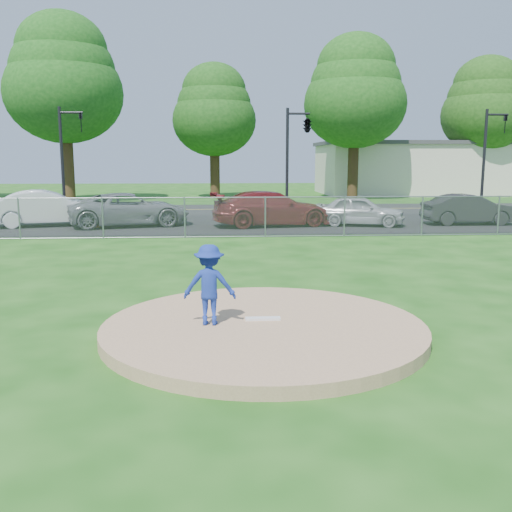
{
  "coord_description": "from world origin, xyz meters",
  "views": [
    {
      "loc": [
        -0.73,
        -9.19,
        2.92
      ],
      "look_at": [
        0.0,
        2.0,
        1.0
      ],
      "focal_mm": 40.0,
      "sensor_mm": 36.0,
      "label": 1
    }
  ],
  "objects": [
    {
      "name": "ground",
      "position": [
        0.0,
        10.0,
        0.0
      ],
      "size": [
        120.0,
        120.0,
        0.0
      ],
      "primitive_type": "plane",
      "color": "#164B10",
      "rests_on": "ground"
    },
    {
      "name": "tree_far_right",
      "position": [
        20.0,
        35.0,
        7.06
      ],
      "size": [
        6.72,
        6.72,
        10.74
      ],
      "color": "#3D2616",
      "rests_on": "ground"
    },
    {
      "name": "parked_car_gray",
      "position": [
        -4.64,
        15.98,
        0.73
      ],
      "size": [
        5.63,
        3.66,
        1.44
      ],
      "primitive_type": "imported",
      "rotation": [
        0.0,
        0.0,
        1.83
      ],
      "color": "slate",
      "rests_on": "parking_lot"
    },
    {
      "name": "traffic_signal_left",
      "position": [
        -8.76,
        22.0,
        3.36
      ],
      "size": [
        1.28,
        0.2,
        5.6
      ],
      "color": "black",
      "rests_on": "ground"
    },
    {
      "name": "chain_link_fence",
      "position": [
        0.0,
        12.0,
        0.75
      ],
      "size": [
        40.0,
        0.06,
        1.5
      ],
      "primitive_type": "cube",
      "color": "gray",
      "rests_on": "ground"
    },
    {
      "name": "pitching_rubber",
      "position": [
        0.0,
        0.2,
        0.22
      ],
      "size": [
        0.6,
        0.15,
        0.04
      ],
      "primitive_type": "cube",
      "color": "white",
      "rests_on": "pitchers_mound"
    },
    {
      "name": "pitchers_mound",
      "position": [
        0.0,
        0.0,
        0.1
      ],
      "size": [
        5.4,
        5.4,
        0.2
      ],
      "primitive_type": "cylinder",
      "color": "tan",
      "rests_on": "ground"
    },
    {
      "name": "parking_lot",
      "position": [
        0.0,
        16.5,
        0.01
      ],
      "size": [
        50.0,
        8.0,
        0.01
      ],
      "primitive_type": "cube",
      "color": "black",
      "rests_on": "ground"
    },
    {
      "name": "traffic_signal_right",
      "position": [
        14.24,
        22.0,
        3.36
      ],
      "size": [
        1.28,
        0.2,
        5.6
      ],
      "color": "black",
      "rests_on": "ground"
    },
    {
      "name": "parked_car_white",
      "position": [
        -8.21,
        16.23,
        0.79
      ],
      "size": [
        4.99,
        2.87,
        1.55
      ],
      "primitive_type": "imported",
      "rotation": [
        0.0,
        0.0,
        1.85
      ],
      "color": "white",
      "rests_on": "parking_lot"
    },
    {
      "name": "tree_center",
      "position": [
        -1.0,
        34.0,
        6.47
      ],
      "size": [
        6.16,
        6.16,
        9.84
      ],
      "color": "#352213",
      "rests_on": "ground"
    },
    {
      "name": "tree_left",
      "position": [
        -11.0,
        31.0,
        8.24
      ],
      "size": [
        7.84,
        7.84,
        12.53
      ],
      "color": "#382614",
      "rests_on": "ground"
    },
    {
      "name": "parked_car_charcoal",
      "position": [
        10.46,
        15.6,
        0.68
      ],
      "size": [
        4.1,
        1.47,
        1.34
      ],
      "primitive_type": "imported",
      "rotation": [
        0.0,
        0.0,
        1.56
      ],
      "color": "#232326",
      "rests_on": "parking_lot"
    },
    {
      "name": "parked_car_darkred",
      "position": [
        1.58,
        15.58,
        0.77
      ],
      "size": [
        5.51,
        2.97,
        1.52
      ],
      "primitive_type": "imported",
      "rotation": [
        0.0,
        0.0,
        1.74
      ],
      "color": "maroon",
      "rests_on": "parking_lot"
    },
    {
      "name": "commercial_building",
      "position": [
        16.0,
        38.0,
        2.16
      ],
      "size": [
        16.4,
        9.4,
        4.3
      ],
      "color": "beige",
      "rests_on": "ground"
    },
    {
      "name": "tree_right",
      "position": [
        9.0,
        32.0,
        7.65
      ],
      "size": [
        7.28,
        7.28,
        11.63
      ],
      "color": "#322112",
      "rests_on": "ground"
    },
    {
      "name": "pitcher",
      "position": [
        -0.9,
        0.01,
        0.87
      ],
      "size": [
        0.9,
        0.57,
        1.34
      ],
      "primitive_type": "imported",
      "rotation": [
        0.0,
        0.0,
        3.06
      ],
      "color": "navy",
      "rests_on": "pitchers_mound"
    },
    {
      "name": "traffic_signal_center",
      "position": [
        3.97,
        22.0,
        4.61
      ],
      "size": [
        1.42,
        2.48,
        5.6
      ],
      "color": "black",
      "rests_on": "ground"
    },
    {
      "name": "parked_car_pearl",
      "position": [
        5.45,
        15.45,
        0.67
      ],
      "size": [
        4.13,
        2.52,
        1.31
      ],
      "primitive_type": "imported",
      "rotation": [
        0.0,
        0.0,
        1.3
      ],
      "color": "#B8BABD",
      "rests_on": "parking_lot"
    },
    {
      "name": "street",
      "position": [
        0.0,
        24.0,
        0.0
      ],
      "size": [
        60.0,
        7.0,
        0.01
      ],
      "primitive_type": "cube",
      "color": "black",
      "rests_on": "ground"
    },
    {
      "name": "traffic_cone",
      "position": [
        -6.02,
        15.59,
        0.4
      ],
      "size": [
        0.4,
        0.4,
        0.79
      ],
      "primitive_type": "cone",
      "color": "#DA570B",
      "rests_on": "parking_lot"
    }
  ]
}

